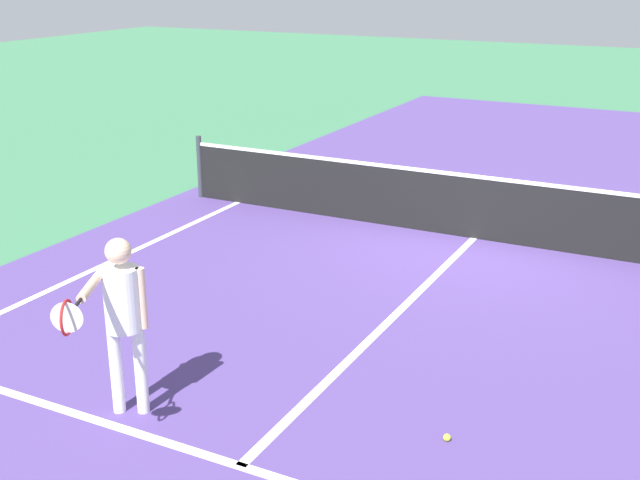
% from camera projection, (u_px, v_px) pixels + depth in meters
% --- Properties ---
extents(ground_plane, '(60.00, 60.00, 0.00)m').
position_uv_depth(ground_plane, '(474.00, 238.00, 11.95)').
color(ground_plane, '#38724C').
extents(court_surface_inbounds, '(10.62, 24.40, 0.00)m').
position_uv_depth(court_surface_inbounds, '(474.00, 238.00, 11.95)').
color(court_surface_inbounds, '#4C387A').
rests_on(court_surface_inbounds, ground_plane).
extents(line_service_near, '(8.22, 0.10, 0.01)m').
position_uv_depth(line_service_near, '(240.00, 466.00, 6.57)').
color(line_service_near, white).
rests_on(line_service_near, ground_plane).
extents(line_center_service, '(0.10, 6.40, 0.01)m').
position_uv_depth(line_center_service, '(391.00, 319.00, 9.26)').
color(line_center_service, white).
rests_on(line_center_service, ground_plane).
extents(net, '(9.82, 0.09, 1.07)m').
position_uv_depth(net, '(476.00, 206.00, 11.79)').
color(net, '#33383D').
rests_on(net, ground_plane).
extents(player_near, '(0.55, 1.18, 1.66)m').
position_uv_depth(player_near, '(122.00, 308.00, 7.01)').
color(player_near, white).
rests_on(player_near, ground_plane).
extents(tennis_ball_mid_court, '(0.07, 0.07, 0.07)m').
position_uv_depth(tennis_ball_mid_court, '(447.00, 437.00, 6.91)').
color(tennis_ball_mid_court, '#CCE033').
rests_on(tennis_ball_mid_court, ground_plane).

